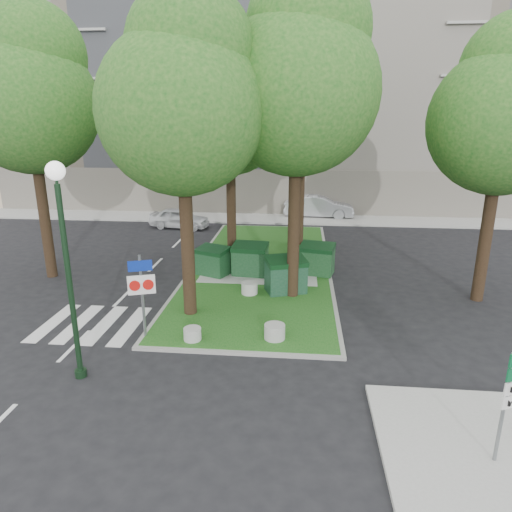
# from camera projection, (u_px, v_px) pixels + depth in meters

# --- Properties ---
(ground) EXTENTS (120.00, 120.00, 0.00)m
(ground) POSITION_uv_depth(u_px,v_px,m) (221.00, 353.00, 13.44)
(ground) COLOR black
(ground) RESTS_ON ground
(median_island) EXTENTS (6.00, 16.00, 0.12)m
(median_island) POSITION_uv_depth(u_px,v_px,m) (261.00, 267.00, 21.00)
(median_island) COLOR #174C15
(median_island) RESTS_ON ground
(median_kerb) EXTENTS (6.30, 16.30, 0.10)m
(median_kerb) POSITION_uv_depth(u_px,v_px,m) (261.00, 267.00, 21.00)
(median_kerb) COLOR gray
(median_kerb) RESTS_ON ground
(sidewalk_corner) EXTENTS (5.00, 4.00, 0.12)m
(sidewalk_corner) POSITION_uv_depth(u_px,v_px,m) (500.00, 447.00, 9.48)
(sidewalk_corner) COLOR #999993
(sidewalk_corner) RESTS_ON ground
(building_sidewalk) EXTENTS (42.00, 3.00, 0.12)m
(building_sidewalk) POSITION_uv_depth(u_px,v_px,m) (267.00, 219.00, 31.04)
(building_sidewalk) COLOR #999993
(building_sidewalk) RESTS_ON ground
(zebra_crossing) EXTENTS (5.00, 3.00, 0.01)m
(zebra_crossing) POSITION_uv_depth(u_px,v_px,m) (118.00, 325.00, 15.22)
(zebra_crossing) COLOR silver
(zebra_crossing) RESTS_ON ground
(apartment_building) EXTENTS (41.00, 12.00, 16.00)m
(apartment_building) POSITION_uv_depth(u_px,v_px,m) (275.00, 100.00, 35.88)
(apartment_building) COLOR #C6B295
(apartment_building) RESTS_ON ground
(tree_median_near_left) EXTENTS (5.20, 5.20, 10.53)m
(tree_median_near_left) POSITION_uv_depth(u_px,v_px,m) (184.00, 94.00, 13.89)
(tree_median_near_left) COLOR black
(tree_median_near_left) RESTS_ON ground
(tree_median_near_right) EXTENTS (5.60, 5.60, 11.46)m
(tree_median_near_right) POSITION_uv_depth(u_px,v_px,m) (300.00, 76.00, 15.27)
(tree_median_near_right) COLOR black
(tree_median_near_right) RESTS_ON ground
(tree_median_mid) EXTENTS (4.80, 4.80, 9.99)m
(tree_median_mid) POSITION_uv_depth(u_px,v_px,m) (232.00, 110.00, 20.13)
(tree_median_mid) COLOR black
(tree_median_mid) RESTS_ON ground
(tree_median_far) EXTENTS (5.80, 5.80, 11.93)m
(tree_median_far) POSITION_uv_depth(u_px,v_px,m) (305.00, 82.00, 22.30)
(tree_median_far) COLOR black
(tree_median_far) RESTS_ON ground
(tree_street_left) EXTENTS (5.40, 5.40, 11.00)m
(tree_street_left) POSITION_uv_depth(u_px,v_px,m) (30.00, 91.00, 17.77)
(tree_street_left) COLOR black
(tree_street_left) RESTS_ON ground
(tree_street_right) EXTENTS (5.00, 5.00, 10.06)m
(tree_street_right) POSITION_uv_depth(u_px,v_px,m) (507.00, 107.00, 15.39)
(tree_street_right) COLOR black
(tree_street_right) RESTS_ON ground
(dumpster_a) EXTENTS (1.61, 1.40, 1.25)m
(dumpster_a) POSITION_uv_depth(u_px,v_px,m) (213.00, 261.00, 19.64)
(dumpster_a) COLOR #0E3517
(dumpster_a) RESTS_ON median_island
(dumpster_b) EXTENTS (1.60, 1.20, 1.39)m
(dumpster_b) POSITION_uv_depth(u_px,v_px,m) (250.00, 259.00, 19.64)
(dumpster_b) COLOR #10381A
(dumpster_b) RESTS_ON median_island
(dumpster_c) EXTENTS (1.78, 1.50, 1.41)m
(dumpster_c) POSITION_uv_depth(u_px,v_px,m) (286.00, 275.00, 17.67)
(dumpster_c) COLOR #0F321E
(dumpster_c) RESTS_ON median_island
(dumpster_d) EXTENTS (1.65, 1.33, 1.36)m
(dumpster_d) POSITION_uv_depth(u_px,v_px,m) (317.00, 259.00, 19.73)
(dumpster_d) COLOR #113A19
(dumpster_d) RESTS_ON median_island
(bollard_left) EXTENTS (0.54, 0.54, 0.38)m
(bollard_left) POSITION_uv_depth(u_px,v_px,m) (192.00, 334.00, 13.92)
(bollard_left) COLOR #A2A39D
(bollard_left) RESTS_ON median_island
(bollard_right) EXTENTS (0.64, 0.64, 0.46)m
(bollard_right) POSITION_uv_depth(u_px,v_px,m) (275.00, 332.00, 13.98)
(bollard_right) COLOR #9C9C97
(bollard_right) RESTS_ON median_island
(bollard_mid) EXTENTS (0.63, 0.63, 0.45)m
(bollard_mid) POSITION_uv_depth(u_px,v_px,m) (250.00, 288.00, 17.58)
(bollard_mid) COLOR #ABABA6
(bollard_mid) RESTS_ON median_island
(litter_bin) EXTENTS (0.37, 0.37, 0.65)m
(litter_bin) POSITION_uv_depth(u_px,v_px,m) (310.00, 249.00, 22.45)
(litter_bin) COLOR orange
(litter_bin) RESTS_ON median_island
(street_lamp) EXTENTS (0.45, 0.45, 5.68)m
(street_lamp) POSITION_uv_depth(u_px,v_px,m) (65.00, 248.00, 11.17)
(street_lamp) COLOR black
(street_lamp) RESTS_ON ground
(traffic_sign_pole) EXTENTS (0.79, 0.31, 2.74)m
(traffic_sign_pole) POSITION_uv_depth(u_px,v_px,m) (142.00, 286.00, 13.79)
(traffic_sign_pole) COLOR slate
(traffic_sign_pole) RESTS_ON ground
(car_white) EXTENTS (3.88, 1.97, 1.26)m
(car_white) POSITION_uv_depth(u_px,v_px,m) (179.00, 218.00, 28.51)
(car_white) COLOR silver
(car_white) RESTS_ON ground
(car_silver) EXTENTS (4.82, 1.89, 1.56)m
(car_silver) POSITION_uv_depth(u_px,v_px,m) (319.00, 206.00, 31.46)
(car_silver) COLOR #A6A9AE
(car_silver) RESTS_ON ground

